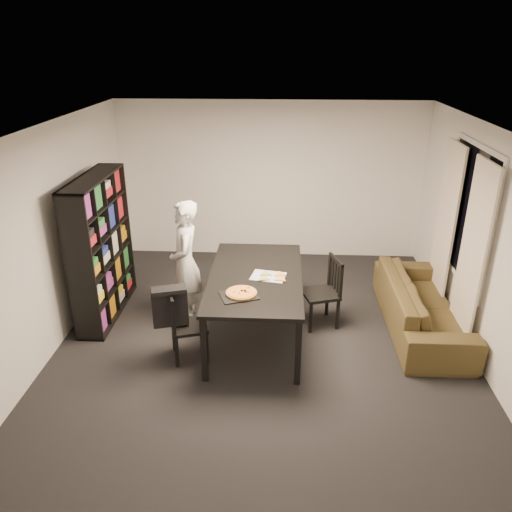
# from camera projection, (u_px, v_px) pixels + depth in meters

# --- Properties ---
(room) EXTENTS (5.01, 5.51, 2.61)m
(room) POSITION_uv_depth(u_px,v_px,m) (264.00, 244.00, 5.73)
(room) COLOR black
(room) RESTS_ON ground
(window_pane) EXTENTS (0.02, 1.40, 1.60)m
(window_pane) POSITION_uv_depth(u_px,v_px,m) (469.00, 214.00, 6.08)
(window_pane) COLOR black
(window_pane) RESTS_ON room
(window_frame) EXTENTS (0.03, 1.52, 1.72)m
(window_frame) POSITION_uv_depth(u_px,v_px,m) (469.00, 214.00, 6.08)
(window_frame) COLOR white
(window_frame) RESTS_ON room
(curtain_left) EXTENTS (0.03, 0.70, 2.25)m
(curtain_left) POSITION_uv_depth(u_px,v_px,m) (472.00, 257.00, 5.75)
(curtain_left) COLOR beige
(curtain_left) RESTS_ON room
(curtain_right) EXTENTS (0.03, 0.70, 2.25)m
(curtain_right) POSITION_uv_depth(u_px,v_px,m) (445.00, 226.00, 6.70)
(curtain_right) COLOR beige
(curtain_right) RESTS_ON room
(bookshelf) EXTENTS (0.35, 1.50, 1.90)m
(bookshelf) POSITION_uv_depth(u_px,v_px,m) (101.00, 248.00, 6.52)
(bookshelf) COLOR black
(bookshelf) RESTS_ON room
(dining_table) EXTENTS (1.12, 2.01, 0.84)m
(dining_table) POSITION_uv_depth(u_px,v_px,m) (256.00, 281.00, 6.06)
(dining_table) COLOR black
(dining_table) RESTS_ON room
(chair_left) EXTENTS (0.50, 0.50, 0.86)m
(chair_left) POSITION_uv_depth(u_px,v_px,m) (182.00, 321.00, 5.72)
(chair_left) COLOR black
(chair_left) RESTS_ON room
(chair_right) EXTENTS (0.54, 0.54, 0.92)m
(chair_right) POSITION_uv_depth(u_px,v_px,m) (327.00, 287.00, 6.42)
(chair_right) COLOR black
(chair_right) RESTS_ON room
(draped_jacket) EXTENTS (0.41, 0.27, 0.48)m
(draped_jacket) POSITION_uv_depth(u_px,v_px,m) (170.00, 305.00, 5.60)
(draped_jacket) COLOR black
(draped_jacket) RESTS_ON chair_left
(person) EXTENTS (0.50, 0.66, 1.65)m
(person) POSITION_uv_depth(u_px,v_px,m) (185.00, 263.00, 6.40)
(person) COLOR silver
(person) RESTS_ON room
(baking_tray) EXTENTS (0.49, 0.44, 0.01)m
(baking_tray) POSITION_uv_depth(u_px,v_px,m) (239.00, 295.00, 5.54)
(baking_tray) COLOR black
(baking_tray) RESTS_ON dining_table
(pepperoni_pizza) EXTENTS (0.35, 0.35, 0.03)m
(pepperoni_pizza) POSITION_uv_depth(u_px,v_px,m) (241.00, 293.00, 5.55)
(pepperoni_pizza) COLOR olive
(pepperoni_pizza) RESTS_ON dining_table
(kitchen_towel) EXTENTS (0.45, 0.37, 0.01)m
(kitchen_towel) POSITION_uv_depth(u_px,v_px,m) (268.00, 276.00, 5.99)
(kitchen_towel) COLOR silver
(kitchen_towel) RESTS_ON dining_table
(pizza_slices) EXTENTS (0.43, 0.38, 0.01)m
(pizza_slices) POSITION_uv_depth(u_px,v_px,m) (272.00, 276.00, 5.96)
(pizza_slices) COLOR #CF8440
(pizza_slices) RESTS_ON dining_table
(sofa) EXTENTS (0.86, 2.19, 0.64)m
(sofa) POSITION_uv_depth(u_px,v_px,m) (422.00, 305.00, 6.41)
(sofa) COLOR #3C3918
(sofa) RESTS_ON room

